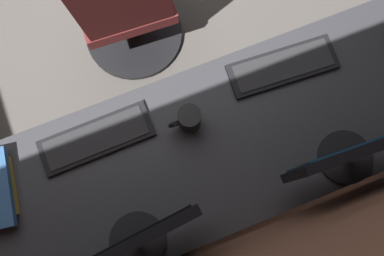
{
  "coord_description": "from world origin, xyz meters",
  "views": [
    {
      "loc": [
        0.17,
        1.86,
        2.14
      ],
      "look_at": [
        0.08,
        1.63,
        0.95
      ],
      "focal_mm": 36.32,
      "sensor_mm": 36.0,
      "label": 1
    }
  ],
  "objects_px": {
    "monitor_primary": "(126,246)",
    "coffee_mug": "(189,119)",
    "monitor_secondary": "(373,146)",
    "drawer_pedestal": "(134,195)",
    "office_chair": "(126,8)",
    "keyboard_spare": "(96,138)",
    "keyboard_main": "(283,66)"
  },
  "relations": [
    {
      "from": "monitor_primary",
      "to": "coffee_mug",
      "type": "xyz_separation_m",
      "value": [
        -0.32,
        -0.33,
        -0.2
      ]
    },
    {
      "from": "monitor_primary",
      "to": "monitor_secondary",
      "type": "distance_m",
      "value": 0.8
    },
    {
      "from": "drawer_pedestal",
      "to": "office_chair",
      "type": "distance_m",
      "value": 0.88
    },
    {
      "from": "monitor_secondary",
      "to": "keyboard_spare",
      "type": "distance_m",
      "value": 0.94
    },
    {
      "from": "monitor_secondary",
      "to": "keyboard_spare",
      "type": "xyz_separation_m",
      "value": [
        0.82,
        -0.4,
        -0.22
      ]
    },
    {
      "from": "coffee_mug",
      "to": "monitor_secondary",
      "type": "bearing_deg",
      "value": 145.5
    },
    {
      "from": "monitor_primary",
      "to": "monitor_secondary",
      "type": "bearing_deg",
      "value": 179.78
    },
    {
      "from": "drawer_pedestal",
      "to": "keyboard_spare",
      "type": "height_order",
      "value": "keyboard_spare"
    },
    {
      "from": "monitor_primary",
      "to": "keyboard_spare",
      "type": "height_order",
      "value": "monitor_primary"
    },
    {
      "from": "monitor_secondary",
      "to": "coffee_mug",
      "type": "height_order",
      "value": "monitor_secondary"
    },
    {
      "from": "monitor_secondary",
      "to": "keyboard_main",
      "type": "height_order",
      "value": "monitor_secondary"
    },
    {
      "from": "keyboard_main",
      "to": "office_chair",
      "type": "height_order",
      "value": "office_chair"
    },
    {
      "from": "drawer_pedestal",
      "to": "office_chair",
      "type": "relative_size",
      "value": 0.72
    },
    {
      "from": "drawer_pedestal",
      "to": "monitor_secondary",
      "type": "bearing_deg",
      "value": 167.14
    },
    {
      "from": "monitor_primary",
      "to": "coffee_mug",
      "type": "height_order",
      "value": "monitor_primary"
    },
    {
      "from": "monitor_secondary",
      "to": "office_chair",
      "type": "xyz_separation_m",
      "value": [
        0.54,
        -1.01,
        -0.51
      ]
    },
    {
      "from": "monitor_secondary",
      "to": "coffee_mug",
      "type": "xyz_separation_m",
      "value": [
        0.48,
        -0.33,
        -0.18
      ]
    },
    {
      "from": "keyboard_spare",
      "to": "coffee_mug",
      "type": "relative_size",
      "value": 3.39
    },
    {
      "from": "keyboard_main",
      "to": "monitor_primary",
      "type": "bearing_deg",
      "value": 28.36
    },
    {
      "from": "keyboard_spare",
      "to": "keyboard_main",
      "type": "bearing_deg",
      "value": -179.78
    },
    {
      "from": "monitor_secondary",
      "to": "coffee_mug",
      "type": "bearing_deg",
      "value": -34.5
    },
    {
      "from": "keyboard_main",
      "to": "office_chair",
      "type": "bearing_deg",
      "value": -52.76
    },
    {
      "from": "monitor_primary",
      "to": "drawer_pedestal",
      "type": "bearing_deg",
      "value": -87.15
    },
    {
      "from": "drawer_pedestal",
      "to": "keyboard_spare",
      "type": "distance_m",
      "value": 0.45
    },
    {
      "from": "drawer_pedestal",
      "to": "monitor_secondary",
      "type": "relative_size",
      "value": 1.26
    },
    {
      "from": "keyboard_main",
      "to": "keyboard_spare",
      "type": "distance_m",
      "value": 0.75
    },
    {
      "from": "drawer_pedestal",
      "to": "coffee_mug",
      "type": "relative_size",
      "value": 5.59
    },
    {
      "from": "keyboard_main",
      "to": "coffee_mug",
      "type": "xyz_separation_m",
      "value": [
        0.41,
        0.07,
        0.04
      ]
    },
    {
      "from": "monitor_primary",
      "to": "coffee_mug",
      "type": "relative_size",
      "value": 3.79
    },
    {
      "from": "monitor_primary",
      "to": "keyboard_spare",
      "type": "relative_size",
      "value": 1.12
    },
    {
      "from": "drawer_pedestal",
      "to": "monitor_primary",
      "type": "distance_m",
      "value": 0.66
    },
    {
      "from": "monitor_secondary",
      "to": "office_chair",
      "type": "bearing_deg",
      "value": -62.18
    }
  ]
}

